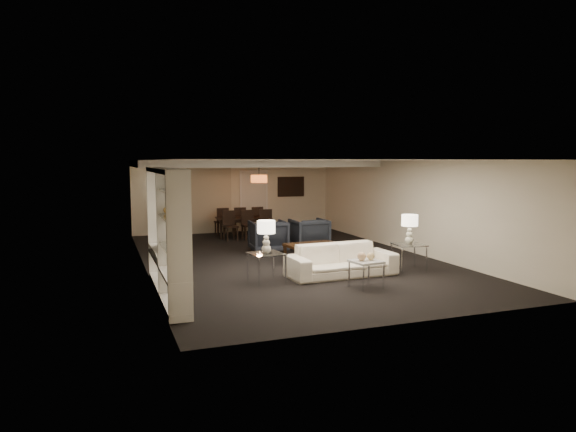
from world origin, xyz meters
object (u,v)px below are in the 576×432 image
at_px(table_lamp_right, 410,229).
at_px(chair_nm, 249,225).
at_px(sofa, 341,260).
at_px(armchair_right, 309,234).
at_px(chair_fl, 221,221).
at_px(side_table_right, 409,257).
at_px(coffee_table, 313,253).
at_px(vase_blue, 176,245).
at_px(floor_speaker, 176,264).
at_px(chair_nl, 231,226).
at_px(chair_fr, 256,220).
at_px(vase_amber, 168,209).
at_px(chair_nr, 267,224).
at_px(table_lamp_left, 266,237).
at_px(marble_table, 366,274).
at_px(side_table_left, 266,268).
at_px(armchair_left, 268,236).
at_px(dining_table, 244,227).
at_px(pendant_light, 259,179).
at_px(chair_fm, 239,220).
at_px(floor_lamp, 160,210).
at_px(television, 163,235).

height_order(table_lamp_right, chair_nm, table_lamp_right).
xyz_separation_m(sofa, armchair_right, (0.60, 3.30, 0.09)).
bearing_deg(chair_fl, side_table_right, 107.52).
relative_size(coffee_table, vase_blue, 7.08).
bearing_deg(floor_speaker, chair_nm, 57.50).
relative_size(sofa, floor_speaker, 2.48).
bearing_deg(coffee_table, table_lamp_right, -43.26).
height_order(chair_nl, chair_fr, same).
distance_m(coffee_table, vase_amber, 4.63).
distance_m(vase_blue, chair_nr, 8.37).
bearing_deg(chair_nl, table_lamp_right, -69.64).
distance_m(table_lamp_left, marble_table, 2.13).
height_order(side_table_left, chair_fr, chair_fr).
xyz_separation_m(armchair_left, dining_table, (0.14, 3.08, -0.13)).
distance_m(armchair_right, chair_nm, 2.65).
xyz_separation_m(pendant_light, chair_fm, (-0.33, 1.33, -1.46)).
relative_size(chair_nr, chair_fr, 1.00).
relative_size(chair_nm, chair_nr, 1.00).
distance_m(table_lamp_right, chair_nm, 6.14).
bearing_deg(floor_lamp, table_lamp_right, -57.49).
xyz_separation_m(pendant_light, floor_speaker, (-3.37, -5.53, -1.44)).
bearing_deg(chair_fr, chair_fm, -4.19).
bearing_deg(chair_fm, sofa, 92.65).
xyz_separation_m(sofa, vase_amber, (-3.74, -0.74, 1.30)).
height_order(side_table_left, chair_fm, chair_fm).
xyz_separation_m(table_lamp_left, table_lamp_right, (3.40, 0.00, 0.00)).
distance_m(armchair_right, chair_nl, 2.94).
bearing_deg(chair_fr, armchair_left, 74.53).
relative_size(side_table_left, table_lamp_right, 0.97).
relative_size(coffee_table, chair_fm, 1.40).
xyz_separation_m(vase_amber, chair_nm, (3.28, 6.46, -1.18)).
xyz_separation_m(table_lamp_right, floor_lamp, (-4.71, 7.40, -0.06)).
distance_m(pendant_light, floor_lamp, 3.51).
distance_m(coffee_table, chair_fl, 5.53).
distance_m(dining_table, chair_nr, 0.90).
xyz_separation_m(pendant_light, chair_fr, (0.27, 1.33, -1.46)).
bearing_deg(television, chair_fm, -25.95).
bearing_deg(armchair_left, chair_nr, -103.88).
distance_m(sofa, table_lamp_right, 1.80).
relative_size(table_lamp_right, vase_amber, 3.93).
bearing_deg(sofa, chair_nr, 85.96).
height_order(table_lamp_left, chair_fm, table_lamp_left).
distance_m(armchair_left, floor_lamp, 4.78).
height_order(sofa, vase_amber, vase_amber).
relative_size(armchair_left, vase_amber, 5.66).
bearing_deg(table_lamp_left, vase_amber, -160.06).
height_order(armchair_left, side_table_left, armchair_left).
relative_size(coffee_table, marble_table, 2.40).
height_order(side_table_left, vase_amber, vase_amber).
xyz_separation_m(television, chair_nl, (2.65, 5.38, -0.58)).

